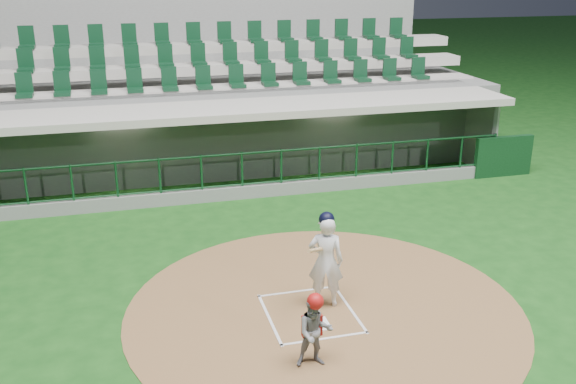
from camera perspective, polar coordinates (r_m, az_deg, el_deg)
ground at (r=11.95m, az=1.56°, el=-10.10°), size 120.00×120.00×0.00m
dirt_circle at (r=11.87m, az=3.25°, el=-10.34°), size 7.20×7.20×0.01m
home_plate at (r=11.37m, az=2.58°, el=-11.69°), size 0.43×0.43×0.02m
batter_box_chalk at (r=11.70m, az=1.99°, el=-10.73°), size 1.55×1.80×0.01m
dugout_structure at (r=18.73m, az=-4.76°, el=4.14°), size 16.40×3.70×3.00m
seating_deck at (r=21.54m, az=-6.70°, el=7.39°), size 17.00×6.72×5.15m
batter at (r=11.59m, az=3.37°, el=-5.99°), size 0.91×0.95×1.82m
catcher at (r=10.07m, az=2.39°, el=-12.17°), size 0.62×0.51×1.24m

